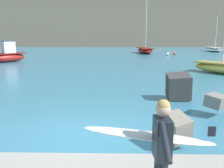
% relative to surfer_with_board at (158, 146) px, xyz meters
% --- Properties ---
extents(ground_plane, '(400.00, 400.00, 0.00)m').
position_rel_surfer_with_board_xyz_m(ground_plane, '(-1.59, 3.60, -1.28)').
color(ground_plane, teal).
extents(breakwater_jetty, '(32.04, 6.52, 2.53)m').
position_rel_surfer_with_board_xyz_m(breakwater_jetty, '(-4.34, 4.95, -0.33)').
color(breakwater_jetty, slate).
rests_on(breakwater_jetty, ground).
extents(surfer_with_board, '(2.10, 1.19, 1.78)m').
position_rel_surfer_with_board_xyz_m(surfer_with_board, '(0.00, 0.00, 0.00)').
color(surfer_with_board, black).
rests_on(surfer_with_board, walkway_path).
extents(boat_near_left, '(3.98, 4.01, 2.31)m').
position_rel_surfer_with_board_xyz_m(boat_near_left, '(-12.59, 23.21, -0.55)').
color(boat_near_left, maroon).
rests_on(boat_near_left, ground).
extents(boat_near_right, '(2.13, 5.88, 6.13)m').
position_rel_surfer_with_board_xyz_m(boat_near_right, '(16.65, 41.94, -0.86)').
color(boat_near_right, white).
rests_on(boat_near_right, ground).
extents(boat_mid_right, '(2.68, 6.14, 8.12)m').
position_rel_surfer_with_board_xyz_m(boat_mid_right, '(3.76, 36.98, -0.77)').
color(boat_mid_right, maroon).
rests_on(boat_mid_right, ground).
extents(mooring_buoy_middle, '(0.44, 0.44, 0.44)m').
position_rel_surfer_with_board_xyz_m(mooring_buoy_middle, '(7.81, 33.73, -1.06)').
color(mooring_buoy_middle, '#E54C1E').
rests_on(mooring_buoy_middle, ground).
extents(mooring_buoy_outer, '(0.44, 0.44, 0.44)m').
position_rel_surfer_with_board_xyz_m(mooring_buoy_outer, '(6.54, 32.69, -1.06)').
color(mooring_buoy_outer, silver).
rests_on(mooring_buoy_outer, ground).
extents(headland_bluff, '(111.44, 44.21, 16.66)m').
position_rel_surfer_with_board_xyz_m(headland_bluff, '(-14.20, 80.34, 7.07)').
color(headland_bluff, '#756651').
rests_on(headland_bluff, ground).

